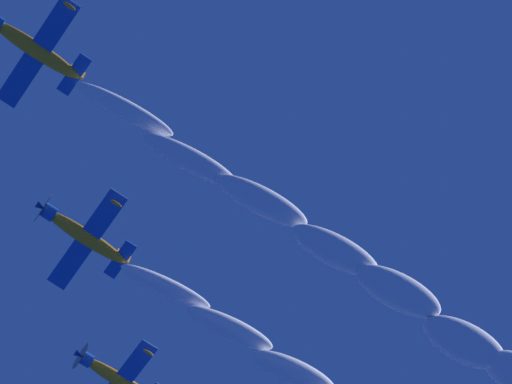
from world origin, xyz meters
The scene contains 4 objects.
airplane_lead centered at (-2.09, 4.01, 71.32)m, with size 7.35×7.10×2.45m.
airplane_left_wingman centered at (-3.57, 17.53, 69.86)m, with size 7.31×7.14×2.86m.
airplane_right_wingman centered at (-6.32, 31.66, 71.58)m, with size 7.33×7.12×2.60m.
smoke_trail_lead centered at (21.57, 33.41, 66.82)m, with size 34.71×42.05×8.76m.
Camera 1 is at (20.56, -23.21, 2.10)m, focal length 83.79 mm.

